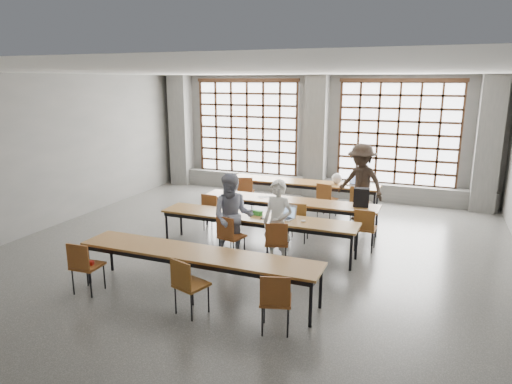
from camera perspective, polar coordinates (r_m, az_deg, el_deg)
floor at (r=9.02m, az=-1.09°, el=-8.00°), size 11.00×11.00×0.00m
ceiling at (r=8.37m, az=-1.20°, el=14.83°), size 11.00×11.00×0.00m
wall_back at (r=13.71m, az=7.81°, el=6.99°), size 10.00×0.00×10.00m
wall_left at (r=11.40m, az=-25.10°, el=4.44°), size 0.00×11.00×11.00m
column_left at (r=15.16m, az=-9.34°, el=7.58°), size 0.60×0.55×3.50m
column_mid at (r=13.44m, az=7.52°, el=6.86°), size 0.60×0.55×3.50m
column_right at (r=13.10m, az=27.04°, el=5.30°), size 0.60×0.55×3.50m
window_left at (r=14.31m, az=-1.10°, el=8.00°), size 3.32×0.12×3.00m
window_right at (r=13.26m, az=17.29°, el=6.92°), size 3.32×0.12×3.00m
sill_ledge at (r=13.77m, az=7.41°, el=0.69°), size 9.80×0.35×0.50m
desk_row_a at (r=12.19m, az=5.83°, el=1.01°), size 4.00×0.70×0.73m
desk_row_b at (r=10.29m, az=4.08°, el=-1.35°), size 4.00×0.70×0.73m
desk_row_c at (r=9.05m, az=0.14°, el=-3.45°), size 4.00×0.70×0.73m
desk_row_d at (r=7.29m, az=-7.36°, el=-7.94°), size 4.00×0.70×0.73m
chair_back_left at (r=12.08m, az=-1.30°, el=0.34°), size 0.52×0.52×0.88m
chair_back_mid at (r=11.44m, az=8.72°, el=-0.59°), size 0.51×0.51×0.88m
chair_back_right at (r=11.29m, az=12.75°, el=-0.96°), size 0.44×0.44×0.88m
chair_mid_left at (r=10.35m, az=-5.51°, el=-2.03°), size 0.45×0.45×0.88m
chair_mid_centre at (r=9.63m, az=5.24°, el=-3.23°), size 0.45×0.46×0.88m
chair_mid_right at (r=9.36m, az=13.47°, el=-4.08°), size 0.43×0.43×0.88m
chair_front_left at (r=8.66m, az=-3.35°, el=-5.17°), size 0.51×0.51×0.88m
chair_front_right at (r=8.33m, az=2.59°, el=-5.95°), size 0.53×0.53×0.88m
chair_near_left at (r=7.81m, az=-20.72°, el=-8.26°), size 0.44×0.44×0.88m
chair_near_mid at (r=6.76m, az=-8.59°, el=-10.96°), size 0.53×0.53×0.88m
chair_near_right at (r=6.25m, az=2.46°, el=-12.98°), size 0.52×0.52×0.88m
student_male at (r=8.36m, az=2.73°, el=-3.91°), size 0.65×0.49×1.62m
student_female at (r=8.67m, az=-2.91°, el=-3.08°), size 0.96×0.84×1.67m
student_back at (r=11.32m, az=12.98°, el=1.17°), size 1.39×1.13×1.88m
laptop_front at (r=8.93m, az=3.79°, el=-2.87°), size 0.43×0.39×0.26m
laptop_back at (r=11.98m, az=12.28°, el=1.16°), size 0.43×0.39×0.26m
mouse at (r=8.72m, az=5.93°, el=-3.62°), size 0.12×0.10×0.04m
green_box at (r=9.11m, az=0.04°, el=-2.62°), size 0.26×0.14×0.09m
phone at (r=8.88m, az=0.99°, el=-3.31°), size 0.14×0.08×0.01m
paper_sheet_a at (r=10.50m, az=1.05°, el=-0.63°), size 0.36×0.32×0.00m
paper_sheet_b at (r=10.32m, az=2.41°, el=-0.91°), size 0.32×0.24×0.00m
backpack at (r=9.93m, az=13.03°, el=-0.66°), size 0.34×0.23×0.40m
plastic_bag at (r=11.98m, az=10.07°, el=1.67°), size 0.27×0.22×0.29m
red_pouch at (r=7.88m, az=-20.33°, el=-8.32°), size 0.21×0.14×0.06m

